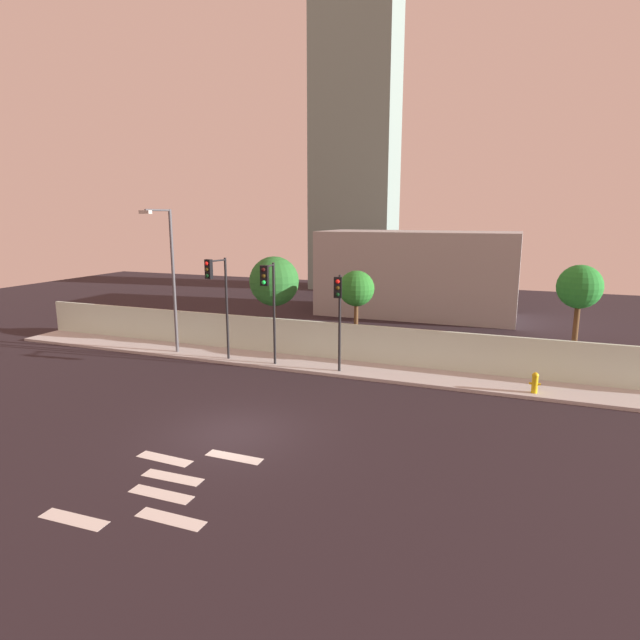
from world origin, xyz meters
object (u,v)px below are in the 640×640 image
roadside_tree_midleft (356,289)px  street_lamp_curbside (170,270)px  traffic_light_left (217,287)px  traffic_light_center (339,303)px  roadside_tree_leftmost (274,281)px  traffic_light_right (269,293)px  fire_hydrant (535,382)px  roadside_tree_midright (580,288)px

roadside_tree_midleft → street_lamp_curbside: bearing=-158.9°
traffic_light_left → traffic_light_center: (6.05, 0.14, -0.41)m
traffic_light_left → roadside_tree_leftmost: traffic_light_left is taller
traffic_light_right → fire_hydrant: size_ratio=5.68×
street_lamp_curbside → roadside_tree_midright: (18.92, 3.39, -0.40)m
fire_hydrant → roadside_tree_midright: bearing=64.8°
traffic_light_center → traffic_light_left: bearing=-178.7°
traffic_light_left → traffic_light_right: size_ratio=1.03×
street_lamp_curbside → traffic_light_left: bearing=-10.3°
traffic_light_left → roadside_tree_midright: bearing=14.0°
roadside_tree_leftmost → traffic_light_left: bearing=-105.0°
roadside_tree_leftmost → roadside_tree_midright: (14.77, -0.00, 0.37)m
traffic_light_left → roadside_tree_midright: (15.82, 3.95, 0.25)m
traffic_light_right → roadside_tree_midleft: 5.00m
traffic_light_left → roadside_tree_midleft: 6.92m
traffic_light_left → fire_hydrant: 14.59m
street_lamp_curbside → roadside_tree_leftmost: size_ratio=1.46×
traffic_light_left → street_lamp_curbside: (-3.10, 0.56, 0.64)m
roadside_tree_midright → traffic_light_center: bearing=-158.7°
street_lamp_curbside → roadside_tree_midright: 19.23m
traffic_light_right → roadside_tree_midleft: traffic_light_right is taller
traffic_light_center → roadside_tree_leftmost: bearing=142.6°
traffic_light_left → traffic_light_right: 2.80m
traffic_light_right → traffic_light_center: bearing=4.6°
street_lamp_curbside → roadside_tree_leftmost: bearing=39.2°
traffic_light_center → roadside_tree_midright: size_ratio=0.87×
roadside_tree_midleft → fire_hydrant: bearing=-21.7°
traffic_light_right → street_lamp_curbside: 5.97m
traffic_light_center → roadside_tree_leftmost: (-4.99, 3.81, 0.29)m
roadside_tree_leftmost → street_lamp_curbside: bearing=-140.8°
roadside_tree_midleft → roadside_tree_midright: size_ratio=0.88×
street_lamp_curbside → fire_hydrant: 17.74m
roadside_tree_leftmost → fire_hydrant: bearing=-14.5°
fire_hydrant → roadside_tree_midright: size_ratio=0.17×
roadside_tree_leftmost → roadside_tree_midleft: roadside_tree_leftmost is taller
street_lamp_curbside → roadside_tree_midleft: (8.77, 3.39, -0.96)m
street_lamp_curbside → roadside_tree_midleft: size_ratio=1.65×
traffic_light_right → fire_hydrant: traffic_light_right is taller
fire_hydrant → roadside_tree_leftmost: 13.94m
roadside_tree_midleft → traffic_light_center: bearing=-84.4°
traffic_light_right → street_lamp_curbside: (-5.89, 0.68, 0.73)m
roadside_tree_midright → traffic_light_right: bearing=-162.6°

